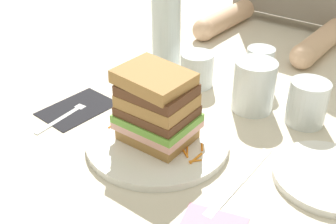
{
  "coord_description": "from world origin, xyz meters",
  "views": [
    {
      "loc": [
        0.38,
        -0.45,
        0.44
      ],
      "look_at": [
        -0.01,
        0.04,
        0.05
      ],
      "focal_mm": 44.1,
      "sensor_mm": 36.0,
      "label": 1
    }
  ],
  "objects_px": {
    "juice_glass": "(253,89)",
    "empty_tumbler_2": "(307,103)",
    "sandwich": "(157,107)",
    "knife": "(238,181)",
    "empty_tumbler_1": "(197,70)",
    "water_bottle": "(166,19)",
    "side_plate": "(328,176)",
    "fork": "(69,112)",
    "empty_tumbler_0": "(259,67)",
    "main_plate": "(158,141)",
    "napkin_dark": "(77,108)"
  },
  "relations": [
    {
      "from": "juice_glass",
      "to": "empty_tumbler_2",
      "type": "xyz_separation_m",
      "value": [
        0.11,
        0.02,
        -0.0
      ]
    },
    {
      "from": "sandwich",
      "to": "knife",
      "type": "bearing_deg",
      "value": 0.11
    },
    {
      "from": "sandwich",
      "to": "empty_tumbler_1",
      "type": "height_order",
      "value": "sandwich"
    },
    {
      "from": "water_bottle",
      "to": "empty_tumbler_2",
      "type": "xyz_separation_m",
      "value": [
        0.36,
        -0.02,
        -0.08
      ]
    },
    {
      "from": "sandwich",
      "to": "side_plate",
      "type": "relative_size",
      "value": 0.74
    },
    {
      "from": "knife",
      "to": "empty_tumbler_1",
      "type": "bearing_deg",
      "value": 136.3
    },
    {
      "from": "fork",
      "to": "empty_tumbler_0",
      "type": "height_order",
      "value": "empty_tumbler_0"
    },
    {
      "from": "main_plate",
      "to": "side_plate",
      "type": "xyz_separation_m",
      "value": [
        0.27,
        0.1,
        -0.0
      ]
    },
    {
      "from": "water_bottle",
      "to": "empty_tumbler_0",
      "type": "bearing_deg",
      "value": 16.58
    },
    {
      "from": "main_plate",
      "to": "juice_glass",
      "type": "height_order",
      "value": "juice_glass"
    },
    {
      "from": "juice_glass",
      "to": "side_plate",
      "type": "bearing_deg",
      "value": -30.47
    },
    {
      "from": "sandwich",
      "to": "side_plate",
      "type": "height_order",
      "value": "sandwich"
    },
    {
      "from": "juice_glass",
      "to": "water_bottle",
      "type": "xyz_separation_m",
      "value": [
        -0.25,
        0.04,
        0.08
      ]
    },
    {
      "from": "napkin_dark",
      "to": "side_plate",
      "type": "bearing_deg",
      "value": 12.06
    },
    {
      "from": "knife",
      "to": "water_bottle",
      "type": "distance_m",
      "value": 0.44
    },
    {
      "from": "fork",
      "to": "main_plate",
      "type": "bearing_deg",
      "value": 8.2
    },
    {
      "from": "sandwich",
      "to": "side_plate",
      "type": "xyz_separation_m",
      "value": [
        0.28,
        0.1,
        -0.07
      ]
    },
    {
      "from": "knife",
      "to": "side_plate",
      "type": "xyz_separation_m",
      "value": [
        0.11,
        0.1,
        0.0
      ]
    },
    {
      "from": "main_plate",
      "to": "empty_tumbler_0",
      "type": "relative_size",
      "value": 2.87
    },
    {
      "from": "juice_glass",
      "to": "empty_tumbler_1",
      "type": "bearing_deg",
      "value": 173.86
    },
    {
      "from": "sandwich",
      "to": "empty_tumbler_1",
      "type": "bearing_deg",
      "value": 107.9
    },
    {
      "from": "main_plate",
      "to": "empty_tumbler_1",
      "type": "xyz_separation_m",
      "value": [
        -0.08,
        0.23,
        0.03
      ]
    },
    {
      "from": "main_plate",
      "to": "juice_glass",
      "type": "xyz_separation_m",
      "value": [
        0.07,
        0.21,
        0.04
      ]
    },
    {
      "from": "empty_tumbler_1",
      "to": "water_bottle",
      "type": "bearing_deg",
      "value": 169.28
    },
    {
      "from": "water_bottle",
      "to": "empty_tumbler_0",
      "type": "height_order",
      "value": "water_bottle"
    },
    {
      "from": "juice_glass",
      "to": "empty_tumbler_1",
      "type": "height_order",
      "value": "juice_glass"
    },
    {
      "from": "sandwich",
      "to": "empty_tumbler_2",
      "type": "distance_m",
      "value": 0.29
    },
    {
      "from": "sandwich",
      "to": "napkin_dark",
      "type": "distance_m",
      "value": 0.22
    },
    {
      "from": "main_plate",
      "to": "empty_tumbler_0",
      "type": "xyz_separation_m",
      "value": [
        0.03,
        0.31,
        0.04
      ]
    },
    {
      "from": "main_plate",
      "to": "fork",
      "type": "xyz_separation_m",
      "value": [
        -0.21,
        -0.03,
        -0.0
      ]
    },
    {
      "from": "napkin_dark",
      "to": "fork",
      "type": "height_order",
      "value": "fork"
    },
    {
      "from": "fork",
      "to": "juice_glass",
      "type": "height_order",
      "value": "juice_glass"
    },
    {
      "from": "sandwich",
      "to": "water_bottle",
      "type": "relative_size",
      "value": 0.46
    },
    {
      "from": "knife",
      "to": "side_plate",
      "type": "bearing_deg",
      "value": 41.09
    },
    {
      "from": "napkin_dark",
      "to": "juice_glass",
      "type": "xyz_separation_m",
      "value": [
        0.28,
        0.22,
        0.04
      ]
    },
    {
      "from": "main_plate",
      "to": "empty_tumbler_1",
      "type": "bearing_deg",
      "value": 108.11
    },
    {
      "from": "napkin_dark",
      "to": "empty_tumbler_1",
      "type": "distance_m",
      "value": 0.27
    },
    {
      "from": "knife",
      "to": "juice_glass",
      "type": "bearing_deg",
      "value": 113.44
    },
    {
      "from": "juice_glass",
      "to": "empty_tumbler_0",
      "type": "relative_size",
      "value": 1.17
    },
    {
      "from": "empty_tumbler_0",
      "to": "side_plate",
      "type": "bearing_deg",
      "value": -42.1
    },
    {
      "from": "main_plate",
      "to": "water_bottle",
      "type": "height_order",
      "value": "water_bottle"
    },
    {
      "from": "napkin_dark",
      "to": "fork",
      "type": "xyz_separation_m",
      "value": [
        0.0,
        -0.02,
        0.0
      ]
    },
    {
      "from": "napkin_dark",
      "to": "empty_tumbler_2",
      "type": "bearing_deg",
      "value": 31.85
    },
    {
      "from": "empty_tumbler_1",
      "to": "empty_tumbler_2",
      "type": "bearing_deg",
      "value": 0.26
    },
    {
      "from": "juice_glass",
      "to": "sandwich",
      "type": "bearing_deg",
      "value": -108.93
    },
    {
      "from": "main_plate",
      "to": "empty_tumbler_2",
      "type": "xyz_separation_m",
      "value": [
        0.18,
        0.23,
        0.04
      ]
    },
    {
      "from": "sandwich",
      "to": "knife",
      "type": "xyz_separation_m",
      "value": [
        0.17,
        0.0,
        -0.08
      ]
    },
    {
      "from": "water_bottle",
      "to": "empty_tumbler_1",
      "type": "height_order",
      "value": "water_bottle"
    },
    {
      "from": "water_bottle",
      "to": "sandwich",
      "type": "bearing_deg",
      "value": -54.75
    },
    {
      "from": "juice_glass",
      "to": "napkin_dark",
      "type": "bearing_deg",
      "value": -141.56
    }
  ]
}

